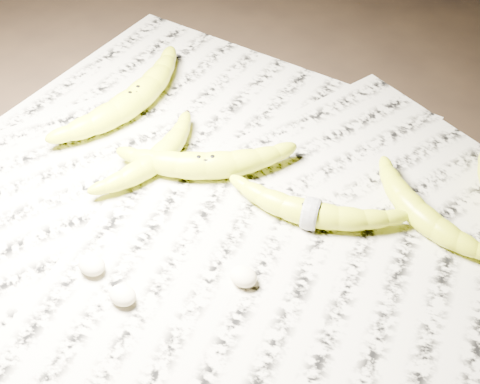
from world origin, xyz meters
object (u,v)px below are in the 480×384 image
Objects in this scene: banana_left_a at (134,98)px; banana_taped at (311,211)px; banana_left_b at (157,157)px; banana_center at (206,163)px; banana_upper_a at (419,211)px.

banana_left_a is 1.20× the size of banana_taped.
banana_taped is (0.22, 0.03, 0.00)m from banana_left_b.
banana_left_a is 0.13m from banana_left_b.
banana_left_b is at bearing 164.21° from banana_center.
banana_taped is 1.14× the size of banana_upper_a.
banana_taped is (0.33, -0.05, -0.00)m from banana_left_a.
banana_taped is at bearing -81.09° from banana_left_b.
banana_left_b is (0.11, -0.08, -0.00)m from banana_left_a.
banana_left_b is 0.85× the size of banana_taped.
banana_center reaches higher than banana_left_b.
banana_left_b and banana_taped have the same top height.
banana_center is (0.17, -0.05, -0.00)m from banana_left_a.
banana_left_b is 0.07m from banana_center.
banana_left_a is 1.16× the size of banana_center.
banana_taped is at bearing -121.03° from banana_upper_a.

